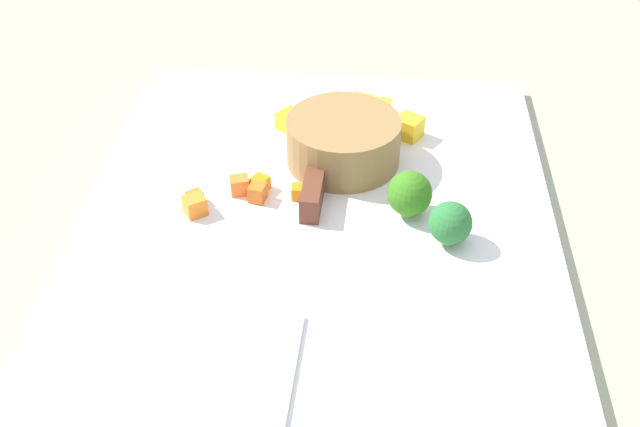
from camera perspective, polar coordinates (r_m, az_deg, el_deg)
name	(u,v)px	position (r m, az deg, el deg)	size (l,w,h in m)	color
ground_plane	(320,237)	(0.57, 0.00, -1.73)	(4.00, 4.00, 0.00)	gray
cutting_board	(320,231)	(0.57, 0.00, -1.27)	(0.44, 0.34, 0.01)	white
prep_bowl	(343,141)	(0.61, 1.70, 5.26)	(0.09, 0.09, 0.04)	olive
chef_knife	(298,268)	(0.52, -1.57, -3.99)	(0.33, 0.03, 0.02)	silver
carrot_dice_0	(195,205)	(0.57, -9.03, 0.58)	(0.01, 0.01, 0.01)	orange
carrot_dice_1	(260,184)	(0.59, -4.38, 2.14)	(0.01, 0.01, 0.01)	orange
carrot_dice_2	(195,198)	(0.58, -9.02, 1.11)	(0.01, 0.01, 0.01)	orange
carrot_dice_3	(258,193)	(0.58, -4.54, 1.51)	(0.01, 0.01, 0.01)	orange
carrot_dice_4	(298,192)	(0.58, -1.60, 1.58)	(0.01, 0.01, 0.01)	orange
carrot_dice_5	(240,185)	(0.59, -5.84, 2.05)	(0.01, 0.01, 0.01)	orange
pepper_dice_0	(377,112)	(0.67, 4.11, 7.36)	(0.02, 0.02, 0.02)	yellow
pepper_dice_1	(315,119)	(0.66, -0.37, 6.82)	(0.01, 0.01, 0.01)	yellow
pepper_dice_2	(338,107)	(0.68, 1.32, 7.71)	(0.02, 0.02, 0.02)	yellow
pepper_dice_3	(362,106)	(0.68, 3.03, 7.75)	(0.02, 0.02, 0.02)	yellow
pepper_dice_4	(409,127)	(0.65, 6.42, 6.21)	(0.02, 0.02, 0.02)	yellow
pepper_dice_5	(290,120)	(0.66, -2.17, 6.74)	(0.02, 0.02, 0.01)	yellow
pepper_dice_6	(302,115)	(0.67, -1.32, 7.15)	(0.02, 0.01, 0.01)	yellow
pepper_dice_7	(353,114)	(0.67, 2.41, 7.19)	(0.02, 0.02, 0.02)	yellow
broccoli_floret_0	(410,194)	(0.56, 6.49, 1.42)	(0.03, 0.03, 0.03)	#90B566
broccoli_floret_1	(450,223)	(0.54, 9.39, -0.71)	(0.03, 0.03, 0.03)	#89B45A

